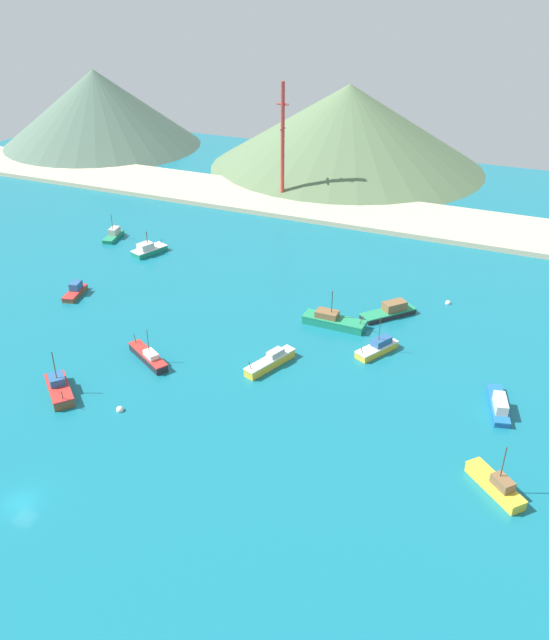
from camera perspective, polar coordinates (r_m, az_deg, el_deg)
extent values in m
cube|color=#146B7F|center=(101.59, -10.07, -4.65)|extent=(260.00, 280.00, 0.50)
cube|color=#198466|center=(112.33, 5.28, -0.22)|extent=(10.78, 3.24, 1.28)
cube|color=#238C5B|center=(111.97, 5.30, 0.11)|extent=(10.99, 3.30, 0.20)
cube|color=brown|center=(112.03, 4.67, 0.54)|extent=(3.85, 2.39, 1.10)
cylinder|color=#4C3823|center=(110.36, 7.68, -0.03)|extent=(0.73, 0.13, 1.73)
cylinder|color=#4C3823|center=(110.61, 5.10, 1.63)|extent=(0.15, 0.15, 4.04)
cube|color=brown|center=(99.73, -18.45, -5.96)|extent=(7.97, 7.38, 1.29)
cube|color=red|center=(99.32, -18.52, -5.60)|extent=(8.13, 7.53, 0.20)
cube|color=#28568C|center=(99.79, -18.68, -4.98)|extent=(3.43, 3.37, 1.17)
cylinder|color=#4C3823|center=(95.86, -18.24, -6.34)|extent=(0.64, 0.57, 1.74)
cylinder|color=#4C3823|center=(97.86, -18.88, -3.77)|extent=(0.14, 0.14, 4.45)
cube|color=gold|center=(100.86, -0.39, -3.81)|extent=(5.06, 9.61, 1.28)
cube|color=white|center=(100.46, -0.40, -3.46)|extent=(5.16, 9.81, 0.20)
cube|color=#B2ADA3|center=(100.89, 0.08, -2.93)|extent=(2.29, 3.09, 0.91)
cylinder|color=#4C3823|center=(97.49, -2.16, -4.04)|extent=(0.36, 0.72, 1.72)
cube|color=#198466|center=(152.62, -14.04, 7.09)|extent=(3.71, 7.23, 0.72)
cube|color=#238C5B|center=(152.46, -14.06, 7.25)|extent=(3.79, 7.37, 0.20)
cube|color=#B2ADA3|center=(152.89, -13.96, 7.65)|extent=(2.33, 3.28, 1.40)
cylinder|color=#4C3823|center=(151.55, -14.16, 8.42)|extent=(0.12, 0.12, 3.45)
cube|color=gold|center=(105.62, 9.00, -2.63)|extent=(5.62, 7.95, 1.05)
cube|color=white|center=(105.30, 9.03, -2.34)|extent=(5.73, 8.11, 0.20)
cube|color=#28568C|center=(105.59, 9.42, -1.86)|extent=(3.11, 3.82, 1.13)
cylinder|color=#4C3823|center=(102.73, 7.73, -2.69)|extent=(0.39, 0.60, 1.42)
cylinder|color=#4C3823|center=(103.82, 9.28, -0.74)|extent=(0.10, 0.10, 4.13)
cube|color=#198466|center=(143.02, -10.98, 6.00)|extent=(5.47, 8.07, 1.04)
cube|color=white|center=(142.78, -11.00, 6.22)|extent=(5.58, 8.23, 0.20)
cube|color=beige|center=(142.00, -11.33, 6.40)|extent=(3.24, 3.71, 1.36)
cylinder|color=#4C3823|center=(144.33, -9.95, 6.85)|extent=(0.32, 0.61, 1.40)
cylinder|color=#4C3823|center=(141.60, -11.21, 7.20)|extent=(0.19, 0.19, 2.53)
cube|color=#1E5BA8|center=(97.50, 19.12, -7.17)|extent=(4.30, 9.53, 0.73)
cube|color=#1E669E|center=(97.23, 19.17, -6.95)|extent=(4.38, 9.72, 0.20)
cube|color=beige|center=(95.84, 19.33, -6.95)|extent=(2.54, 4.38, 1.45)
cube|color=gold|center=(83.85, 18.86, -13.71)|extent=(7.59, 7.18, 1.25)
cube|color=gold|center=(83.38, 18.94, -13.34)|extent=(7.75, 7.32, 0.20)
cube|color=brown|center=(82.39, 19.50, -13.39)|extent=(3.05, 2.97, 1.24)
cylinder|color=#4C3823|center=(80.88, 19.58, -11.70)|extent=(0.14, 0.14, 4.35)
cube|color=#232328|center=(116.79, 9.97, 0.52)|extent=(8.84, 9.62, 0.82)
cube|color=#238C5B|center=(116.55, 10.00, 0.74)|extent=(9.02, 9.81, 0.20)
cube|color=brown|center=(116.83, 10.54, 1.24)|extent=(4.34, 4.54, 1.53)
cube|color=#232328|center=(104.26, -11.10, -3.26)|extent=(9.24, 6.36, 1.15)
cube|color=red|center=(103.91, -11.13, -2.95)|extent=(9.42, 6.49, 0.20)
cube|color=silver|center=(102.72, -10.86, -2.99)|extent=(3.09, 2.62, 0.82)
cylinder|color=#4C3823|center=(106.91, -12.22, -1.65)|extent=(0.64, 0.43, 1.55)
cylinder|color=#4C3823|center=(101.96, -11.12, -1.76)|extent=(0.11, 0.11, 3.81)
cube|color=brown|center=(127.84, -17.20, 2.23)|extent=(3.81, 6.92, 0.80)
cube|color=red|center=(127.62, -17.24, 2.43)|extent=(3.89, 7.06, 0.20)
cube|color=#28568C|center=(127.93, -17.14, 2.92)|extent=(2.26, 2.85, 1.43)
sphere|color=silver|center=(123.54, 15.07, 1.47)|extent=(0.98, 0.98, 0.98)
sphere|color=silver|center=(94.34, -13.49, -7.71)|extent=(1.05, 1.05, 1.05)
cube|color=#C6B793|center=(167.20, 5.15, 9.88)|extent=(247.00, 23.01, 1.20)
cone|color=#4C6656|center=(233.67, -15.36, 17.56)|extent=(67.19, 67.19, 24.74)
cone|color=#56704C|center=(202.32, 6.50, 16.62)|extent=(83.18, 83.18, 24.30)
cylinder|color=#B7332D|center=(169.68, 0.72, 15.34)|extent=(1.00, 1.00, 29.95)
cylinder|color=#B7332D|center=(167.65, 0.74, 18.52)|extent=(2.99, 0.50, 0.50)
cylinder|color=#B7332D|center=(168.86, 0.73, 16.53)|extent=(0.50, 2.40, 0.50)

